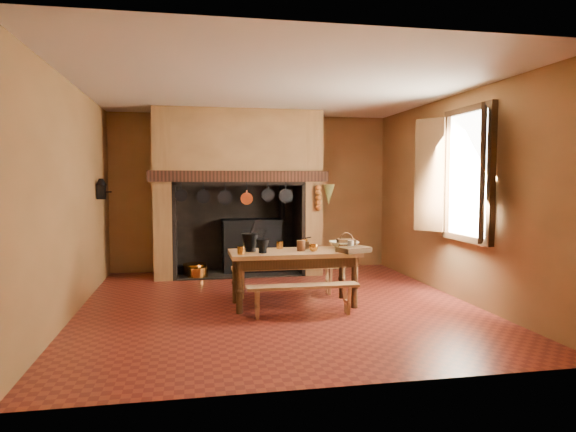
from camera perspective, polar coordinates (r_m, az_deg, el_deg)
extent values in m
plane|color=maroon|center=(6.83, -1.18, -9.77)|extent=(5.50, 5.50, 0.00)
plane|color=silver|center=(6.74, -1.22, 14.03)|extent=(5.50, 5.50, 0.00)
cube|color=olive|center=(9.36, -4.02, 2.61)|extent=(5.00, 0.02, 2.80)
cube|color=olive|center=(6.69, -22.82, 1.75)|extent=(0.02, 5.50, 2.80)
cube|color=olive|center=(7.47, 18.06, 2.07)|extent=(0.02, 5.50, 2.80)
cube|color=olive|center=(3.96, 5.46, 0.70)|extent=(5.00, 0.02, 2.80)
cube|color=olive|center=(8.86, -13.68, 2.42)|extent=(0.30, 0.90, 2.80)
cube|color=olive|center=(9.08, 2.29, 2.57)|extent=(0.30, 0.90, 2.80)
cube|color=olive|center=(8.90, -5.63, 7.68)|extent=(2.20, 0.90, 1.20)
cube|color=#32170E|center=(8.48, -5.36, 4.41)|extent=(2.95, 0.22, 0.18)
cube|color=black|center=(9.33, -5.81, -1.10)|extent=(2.20, 0.06, 1.60)
cube|color=black|center=(9.03, -5.54, -6.34)|extent=(2.20, 0.90, 0.02)
cube|color=black|center=(9.13, -4.08, -3.41)|extent=(1.00, 0.50, 0.90)
cube|color=black|center=(9.06, -4.08, -0.48)|extent=(1.04, 0.54, 0.04)
cube|color=black|center=(8.86, -3.88, -2.98)|extent=(0.35, 0.02, 0.45)
cylinder|color=black|center=(9.14, -0.68, 1.64)|extent=(0.10, 0.10, 0.70)
cylinder|color=orange|center=(8.83, -4.83, -3.02)|extent=(0.03, 0.03, 0.03)
cylinder|color=orange|center=(8.86, -2.90, -2.98)|extent=(0.03, 0.03, 0.03)
cylinder|color=orange|center=(8.97, -10.34, -5.86)|extent=(0.40, 0.40, 0.20)
cylinder|color=orange|center=(8.73, -9.99, -6.20)|extent=(0.34, 0.34, 0.18)
cube|color=black|center=(9.08, -11.61, -5.89)|extent=(0.18, 0.18, 0.16)
cone|color=brown|center=(8.64, 4.54, 2.36)|extent=(0.20, 0.20, 0.35)
cube|color=white|center=(7.11, 19.53, 4.36)|extent=(0.02, 1.00, 1.60)
cube|color=#392112|center=(7.16, 19.48, 11.11)|extent=(0.08, 1.16, 0.08)
cube|color=#392112|center=(7.14, 19.17, -2.38)|extent=(0.08, 1.16, 0.08)
cube|color=#392112|center=(6.41, 20.83, 4.40)|extent=(0.29, 0.39, 1.60)
cube|color=#392112|center=(7.60, 15.44, 4.41)|extent=(0.29, 0.39, 1.60)
cube|color=black|center=(8.20, -20.04, 2.53)|extent=(0.12, 0.12, 0.22)
cone|color=black|center=(8.20, -20.06, 3.57)|extent=(0.16, 0.16, 0.10)
cylinder|color=black|center=(8.19, -19.42, 2.54)|extent=(0.12, 0.02, 0.02)
cube|color=#A5804B|center=(6.64, 0.65, -4.13)|extent=(1.65, 0.73, 0.05)
cube|color=#392112|center=(6.65, 0.65, -4.91)|extent=(1.54, 0.62, 0.13)
cylinder|color=#392112|center=(6.33, -5.43, -7.84)|extent=(0.08, 0.08, 0.66)
cylinder|color=#392112|center=(6.62, 7.40, -7.32)|extent=(0.08, 0.08, 0.66)
cylinder|color=#392112|center=(6.87, -5.86, -6.91)|extent=(0.08, 0.08, 0.66)
cylinder|color=#392112|center=(7.14, 6.02, -6.48)|extent=(0.08, 0.08, 0.66)
cube|color=#A5804B|center=(6.17, 1.66, -7.80)|extent=(1.35, 0.24, 0.03)
cube|color=#A5804B|center=(7.21, -0.22, -5.72)|extent=(1.52, 0.27, 0.04)
cylinder|color=black|center=(6.60, -4.20, -3.77)|extent=(0.14, 0.14, 0.04)
cone|color=black|center=(6.58, -4.20, -2.77)|extent=(0.23, 0.23, 0.19)
cylinder|color=black|center=(6.57, -3.97, -1.35)|extent=(0.09, 0.04, 0.19)
cylinder|color=black|center=(6.45, -2.82, -3.99)|extent=(0.10, 0.10, 0.03)
cone|color=black|center=(6.44, -2.83, -3.22)|extent=(0.17, 0.17, 0.14)
cylinder|color=black|center=(6.43, -2.65, -2.13)|extent=(0.07, 0.02, 0.14)
cube|color=#392112|center=(6.79, 1.85, -3.26)|extent=(0.12, 0.12, 0.11)
cylinder|color=orange|center=(6.78, 1.85, -2.70)|extent=(0.08, 0.08, 0.03)
cylinder|color=black|center=(6.78, 2.22, -2.42)|extent=(0.09, 0.03, 0.03)
cylinder|color=orange|center=(6.32, -5.24, -3.85)|extent=(0.10, 0.10, 0.10)
cylinder|color=orange|center=(6.85, -0.93, -3.24)|extent=(0.11, 0.11, 0.10)
imported|color=beige|center=(6.96, 6.25, -3.18)|extent=(0.44, 0.44, 0.09)
cylinder|color=#4F2F1D|center=(6.63, 1.46, -3.31)|extent=(0.13, 0.13, 0.14)
cylinder|color=beige|center=(6.69, 6.98, -3.28)|extent=(0.10, 0.10, 0.14)
cube|color=#512D18|center=(6.87, 6.48, -3.11)|extent=(0.24, 0.18, 0.13)
torus|color=#512D18|center=(6.87, 6.48, -2.58)|extent=(0.18, 0.03, 0.18)
cube|color=#392112|center=(6.57, 7.31, -3.72)|extent=(0.45, 0.38, 0.07)
imported|color=orange|center=(6.59, 2.85, -3.56)|extent=(0.15, 0.15, 0.09)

